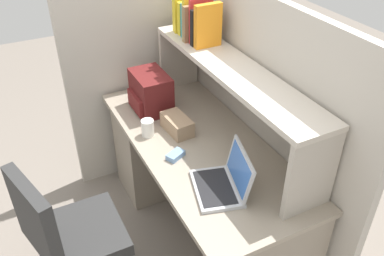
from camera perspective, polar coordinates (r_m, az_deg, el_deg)
The scene contains 12 objects.
ground_plane at distance 2.91m, azimuth 0.90°, elevation -13.71°, with size 8.00×8.00×0.00m, color slate.
desk at distance 2.89m, azimuth -2.61°, elevation -3.16°, with size 1.60×0.70×0.73m.
cubicle_partition_rear at distance 2.56m, azimuth 8.62°, elevation 1.07°, with size 1.84×0.05×1.55m, color #BCB5A8.
cubicle_partition_left at distance 3.04m, azimuth -7.30°, elevation 6.91°, with size 0.05×1.06×1.55m, color #BCB5A8.
overhead_hutch at distance 2.31m, azimuth 5.57°, elevation 6.34°, with size 1.44×0.28×0.45m.
reference_books_on_shelf at distance 2.57m, azimuth 0.56°, elevation 14.71°, with size 0.35×0.19×0.27m.
laptop at distance 2.08m, azimuth 4.55°, elevation -7.34°, with size 0.37×0.33×0.22m.
backpack at distance 2.69m, azimuth -5.82°, elevation 4.94°, with size 0.30×0.22×0.25m.
computer_mouse at distance 2.30m, azimuth -2.29°, elevation -3.77°, with size 0.06×0.10×0.03m, color #7299C6.
paper_cup at distance 2.46m, azimuth -6.15°, elevation 0.00°, with size 0.08×0.08×0.10m, color white.
tissue_box at distance 2.48m, azimuth -2.07°, elevation 0.50°, with size 0.22×0.12×0.10m, color #9E7F60.
office_chair at distance 2.37m, azimuth -16.07°, elevation -15.65°, with size 0.52×0.54×0.93m.
Camera 1 is at (1.71, -0.92, 2.16)m, focal length 38.56 mm.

